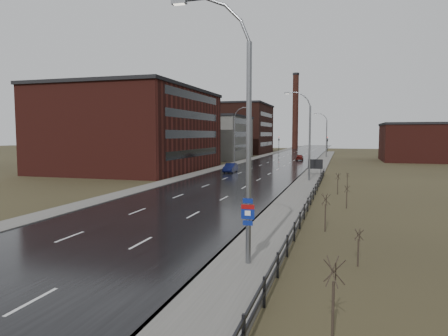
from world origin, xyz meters
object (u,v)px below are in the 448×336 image
Objects in this scene: streetlight_main at (242,133)px; car_far at (300,157)px; billboard at (315,165)px; car_near at (231,168)px.

car_far is at bearing 93.85° from streetlight_main.
billboard is 13.16m from car_near.
streetlight_main is 75.57m from car_far.
car_near is 33.42m from car_far.
car_near is 1.08× the size of car_far.
car_far is at bearing 99.48° from billboard.
car_near is (-13.04, 1.45, -0.94)m from billboard.
billboard is 34.54m from car_far.
billboard reaches higher than car_near.
streetlight_main is 5.00× the size of billboard.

